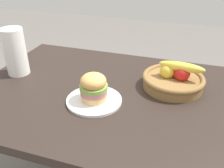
{
  "coord_description": "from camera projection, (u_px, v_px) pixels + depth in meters",
  "views": [
    {
      "loc": [
        0.26,
        -0.93,
        1.35
      ],
      "look_at": [
        -0.04,
        -0.03,
        0.81
      ],
      "focal_mm": 39.83,
      "sensor_mm": 36.0,
      "label": 1
    }
  ],
  "objects": [
    {
      "name": "fruit_basket",
      "position": [
        174.0,
        79.0,
        1.16
      ],
      "size": [
        0.29,
        0.29,
        0.14
      ],
      "color": "olive",
      "rests_on": "dining_table"
    },
    {
      "name": "sandwich",
      "position": [
        94.0,
        87.0,
        1.04
      ],
      "size": [
        0.12,
        0.12,
        0.12
      ],
      "color": "#E5BC75",
      "rests_on": "plate"
    },
    {
      "name": "plate",
      "position": [
        94.0,
        100.0,
        1.07
      ],
      "size": [
        0.24,
        0.24,
        0.01
      ],
      "primitive_type": "cylinder",
      "color": "white",
      "rests_on": "dining_table"
    },
    {
      "name": "paper_towel_roll",
      "position": [
        15.0,
        52.0,
        1.25
      ],
      "size": [
        0.11,
        0.11,
        0.24
      ],
      "primitive_type": "cylinder",
      "color": "white",
      "rests_on": "dining_table"
    },
    {
      "name": "dining_table",
      "position": [
        122.0,
        112.0,
        1.18
      ],
      "size": [
        1.4,
        0.9,
        0.75
      ],
      "color": "#2D231E",
      "rests_on": "ground_plane"
    }
  ]
}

